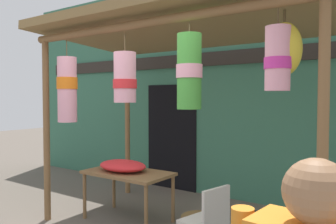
% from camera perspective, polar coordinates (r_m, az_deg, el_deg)
% --- Properties ---
extents(shop_facade, '(10.42, 0.29, 3.93)m').
position_cam_1_polar(shop_facade, '(6.07, 10.85, 4.35)').
color(shop_facade, '#387056').
rests_on(shop_facade, ground_plane).
extents(market_stall_canopy, '(4.14, 2.22, 2.82)m').
position_cam_1_polar(market_stall_canopy, '(4.45, 2.48, 12.11)').
color(market_stall_canopy, brown).
rests_on(market_stall_canopy, ground_plane).
extents(display_table, '(1.24, 0.70, 0.70)m').
position_cam_1_polar(display_table, '(4.97, -6.71, -10.72)').
color(display_table, brown).
rests_on(display_table, ground_plane).
extents(flower_heap_on_table, '(0.75, 0.52, 0.15)m').
position_cam_1_polar(flower_heap_on_table, '(4.98, -7.51, -8.90)').
color(flower_heap_on_table, red).
rests_on(flower_heap_on_table, display_table).
extents(folding_chair, '(0.48, 0.48, 0.84)m').
position_cam_1_polar(folding_chair, '(3.72, 6.77, -17.21)').
color(folding_chair, beige).
rests_on(folding_chair, ground_plane).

